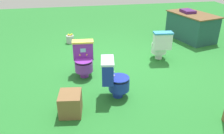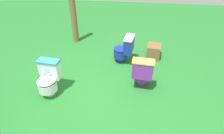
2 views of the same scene
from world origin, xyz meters
name	(u,v)px [view 1 (image 1 of 2)]	position (x,y,z in m)	size (l,w,h in m)	color
ground	(118,64)	(0.00, 0.00, 0.00)	(14.00, 14.00, 0.00)	#26752D
toilet_white	(161,45)	(-0.08, 1.04, 0.37)	(0.53, 0.45, 0.73)	white
toilet_blue	(114,78)	(1.31, -0.37, 0.37)	(0.47, 0.55, 0.73)	#192D9E
toilet_purple	(84,59)	(0.38, -0.82, 0.37)	(0.52, 0.45, 0.73)	purple
vendor_table	(191,26)	(-1.37, 2.52, 0.39)	(1.63, 1.19, 0.85)	#23514C
small_crate	(71,103)	(1.65, -1.14, 0.18)	(0.39, 0.34, 0.36)	brown
lemon_bucket	(70,39)	(-1.68, -1.06, 0.12)	(0.22, 0.22, 0.28)	#B7B7BF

